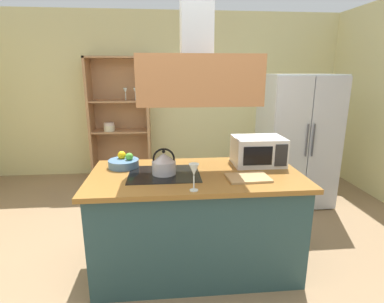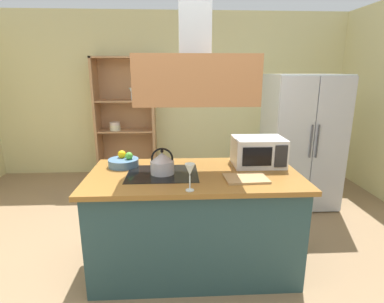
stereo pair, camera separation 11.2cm
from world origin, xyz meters
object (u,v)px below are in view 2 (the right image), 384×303
Objects in this scene: dish_cabinet at (126,125)px; microwave at (258,152)px; refrigerator at (301,141)px; kettle at (162,163)px; cutting_board at (246,178)px; wine_glass_on_counter at (190,171)px; fruit_bowl at (124,162)px.

microwave is at bearing -56.57° from dish_cabinet.
kettle is (-1.76, -1.34, 0.14)m from refrigerator.
microwave is at bearing 62.87° from cutting_board.
refrigerator is 7.61× the size of kettle.
kettle is 0.49× the size of microwave.
dish_cabinet is 4.29× the size of microwave.
wine_glass_on_counter is at bearing -60.97° from kettle.
kettle is at bearing -142.71° from refrigerator.
refrigerator is at bearing 52.17° from microwave.
kettle is 0.71m from cutting_board.
wine_glass_on_counter is (-0.66, -0.59, 0.02)m from microwave.
kettle is 0.45m from wine_glass_on_counter.
microwave reaches higher than cutting_board.
dish_cabinet reaches higher than wine_glass_on_counter.
refrigerator is at bearing 27.56° from fruit_bowl.
microwave is at bearing -127.83° from refrigerator.
cutting_board is at bearing -14.80° from kettle.
cutting_board is at bearing -63.47° from dish_cabinet.
dish_cabinet is at bearing 105.26° from kettle.
microwave is 0.89m from wine_glass_on_counter.
cutting_board is 0.74× the size of microwave.
microwave is 1.25m from fruit_bowl.
kettle reaches higher than wine_glass_on_counter.
wine_glass_on_counter is (-1.55, -1.73, 0.19)m from refrigerator.
dish_cabinet reaches higher than fruit_bowl.
cutting_board is 0.53m from wine_glass_on_counter.
cutting_board is at bearing -125.38° from refrigerator.
fruit_bowl reaches higher than cutting_board.
cutting_board is (0.68, -0.18, -0.09)m from kettle.
fruit_bowl is (0.35, -2.38, 0.06)m from dish_cabinet.
dish_cabinet reaches higher than cutting_board.
dish_cabinet is at bearing 98.33° from fruit_bowl.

